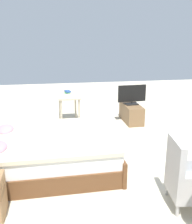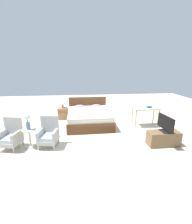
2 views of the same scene
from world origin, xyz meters
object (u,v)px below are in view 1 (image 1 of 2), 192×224
(tv_flatscreen, at_px, (132,95))
(book_stack, at_px, (68,92))
(armchair_by_window_right, at_px, (187,179))
(vanity_desk, at_px, (69,99))
(bed, at_px, (48,151))
(tv_stand, at_px, (131,113))

(tv_flatscreen, bearing_deg, book_stack, 81.78)
(armchair_by_window_right, relative_size, tv_flatscreen, 1.25)
(vanity_desk, bearing_deg, armchair_by_window_right, -160.75)
(vanity_desk, distance_m, book_stack, 0.20)
(vanity_desk, xyz_separation_m, book_stack, (0.14, 0.01, 0.15))
(tv_flatscreen, bearing_deg, bed, 135.47)
(vanity_desk, height_order, book_stack, book_stack)
(bed, height_order, tv_flatscreen, tv_flatscreen)
(tv_flatscreen, relative_size, vanity_desk, 0.71)
(bed, bearing_deg, vanity_desk, -13.06)
(tv_flatscreen, bearing_deg, armchair_by_window_right, 174.38)
(vanity_desk, relative_size, book_stack, 4.66)
(bed, xyz_separation_m, tv_stand, (2.17, -2.13, -0.07))
(tv_flatscreen, height_order, book_stack, tv_flatscreen)
(armchair_by_window_right, distance_m, vanity_desk, 3.84)
(armchair_by_window_right, bearing_deg, vanity_desk, 19.25)
(book_stack, bearing_deg, vanity_desk, -175.06)
(book_stack, bearing_deg, tv_flatscreen, -98.22)
(armchair_by_window_right, distance_m, book_stack, 3.98)
(bed, xyz_separation_m, vanity_desk, (2.26, -0.52, 0.36))
(bed, distance_m, tv_stand, 3.04)
(book_stack, bearing_deg, armchair_by_window_right, -161.25)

